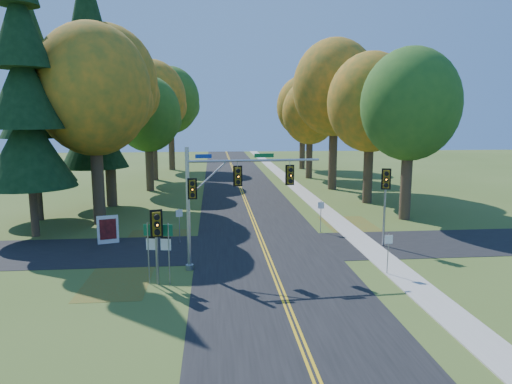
{
  "coord_description": "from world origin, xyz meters",
  "views": [
    {
      "loc": [
        -2.92,
        -24.04,
        7.63
      ],
      "look_at": [
        -0.39,
        2.94,
        3.2
      ],
      "focal_mm": 32.0,
      "sensor_mm": 36.0,
      "label": 1
    }
  ],
  "objects": [
    {
      "name": "tree_e_b",
      "position": [
        10.97,
        15.58,
        8.9
      ],
      "size": [
        7.6,
        7.6,
        13.33
      ],
      "color": "#38281C",
      "rests_on": "ground"
    },
    {
      "name": "ped_signal_pole",
      "position": [
        -5.52,
        -3.72,
        2.66
      ],
      "size": [
        0.56,
        0.65,
        3.57
      ],
      "rotation": [
        0.0,
        0.0,
        0.24
      ],
      "color": "gray",
      "rests_on": "ground"
    },
    {
      "name": "tree_w_a",
      "position": [
        -11.13,
        9.38,
        9.49
      ],
      "size": [
        8.0,
        8.0,
        14.15
      ],
      "color": "#38281C",
      "rests_on": "ground"
    },
    {
      "name": "road_main",
      "position": [
        0.0,
        0.0,
        0.01
      ],
      "size": [
        8.0,
        160.0,
        0.02
      ],
      "primitive_type": "cube",
      "color": "black",
      "rests_on": "ground"
    },
    {
      "name": "tree_w_d",
      "position": [
        -10.13,
        33.18,
        9.78
      ],
      "size": [
        8.2,
        8.2,
        14.56
      ],
      "color": "#38281C",
      "rests_on": "ground"
    },
    {
      "name": "road_cross",
      "position": [
        0.0,
        2.0,
        0.01
      ],
      "size": [
        60.0,
        6.0,
        0.02
      ],
      "primitive_type": "cube",
      "color": "black",
      "rests_on": "ground"
    },
    {
      "name": "route_sign_cluster",
      "position": [
        -5.48,
        -3.48,
        2.04
      ],
      "size": [
        1.34,
        0.28,
        2.89
      ],
      "rotation": [
        0.0,
        0.0,
        -0.18
      ],
      "color": "gray",
      "rests_on": "ground"
    },
    {
      "name": "tree_e_d",
      "position": [
        9.26,
        32.87,
        8.24
      ],
      "size": [
        7.0,
        7.0,
        12.32
      ],
      "color": "#38281C",
      "rests_on": "ground"
    },
    {
      "name": "ground",
      "position": [
        0.0,
        0.0,
        0.0
      ],
      "size": [
        160.0,
        160.0,
        0.0
      ],
      "primitive_type": "plane",
      "color": "#3D541D",
      "rests_on": "ground"
    },
    {
      "name": "tree_w_e",
      "position": [
        -8.92,
        44.09,
        10.07
      ],
      "size": [
        8.4,
        8.4,
        14.97
      ],
      "color": "#38281C",
      "rests_on": "ground"
    },
    {
      "name": "leaf_patch_w_far",
      "position": [
        -7.5,
        -3.0,
        0.01
      ],
      "size": [
        3.0,
        5.0,
        0.0
      ],
      "primitive_type": "cube",
      "color": "brown",
      "rests_on": "ground"
    },
    {
      "name": "centerline_left",
      "position": [
        -0.1,
        0.0,
        0.03
      ],
      "size": [
        0.1,
        160.0,
        0.01
      ],
      "primitive_type": "cube",
      "color": "gold",
      "rests_on": "road_main"
    },
    {
      "name": "sidewalk_east",
      "position": [
        6.2,
        0.0,
        0.03
      ],
      "size": [
        1.6,
        160.0,
        0.06
      ],
      "primitive_type": "cube",
      "color": "#9E998E",
      "rests_on": "ground"
    },
    {
      "name": "tree_w_b",
      "position": [
        -11.72,
        16.29,
        10.37
      ],
      "size": [
        8.6,
        8.6,
        15.38
      ],
      "color": "#38281C",
      "rests_on": "ground"
    },
    {
      "name": "tree_e_e",
      "position": [
        10.47,
        43.58,
        9.19
      ],
      "size": [
        7.8,
        7.8,
        13.74
      ],
      "color": "#38281C",
      "rests_on": "ground"
    },
    {
      "name": "reg_sign_w",
      "position": [
        -5.05,
        3.51,
        1.48
      ],
      "size": [
        0.4,
        0.17,
        2.16
      ],
      "rotation": [
        0.0,
        0.0,
        0.35
      ],
      "color": "gray",
      "rests_on": "ground"
    },
    {
      "name": "leaf_patch_w_near",
      "position": [
        -6.5,
        4.0,
        0.01
      ],
      "size": [
        4.0,
        6.0,
        0.0
      ],
      "primitive_type": "cube",
      "color": "brown",
      "rests_on": "ground"
    },
    {
      "name": "centerline_right",
      "position": [
        0.1,
        0.0,
        0.03
      ],
      "size": [
        0.1,
        160.0,
        0.01
      ],
      "primitive_type": "cube",
      "color": "gold",
      "rests_on": "road_main"
    },
    {
      "name": "traffic_mast",
      "position": [
        -2.51,
        -1.55,
        4.0
      ],
      "size": [
        6.85,
        0.89,
        6.22
      ],
      "rotation": [
        0.0,
        0.0,
        0.06
      ],
      "color": "#9B9DA4",
      "rests_on": "ground"
    },
    {
      "name": "tree_e_a",
      "position": [
        11.57,
        8.77,
        8.53
      ],
      "size": [
        7.2,
        7.2,
        12.73
      ],
      "color": "#38281C",
      "rests_on": "ground"
    },
    {
      "name": "reg_sign_e_north",
      "position": [
        4.2,
        5.29,
        1.46
      ],
      "size": [
        0.41,
        0.11,
        2.14
      ],
      "rotation": [
        0.0,
        0.0,
        -0.19
      ],
      "color": "gray",
      "rests_on": "ground"
    },
    {
      "name": "leaf_patch_e",
      "position": [
        6.8,
        6.0,
        0.01
      ],
      "size": [
        3.5,
        8.0,
        0.0
      ],
      "primitive_type": "cube",
      "color": "brown",
      "rests_on": "ground"
    },
    {
      "name": "east_signal_pole",
      "position": [
        7.1,
        1.47,
        3.58
      ],
      "size": [
        0.53,
        0.63,
        4.72
      ],
      "rotation": [
        0.0,
        0.0,
        -0.32
      ],
      "color": "gray",
      "rests_on": "ground"
    },
    {
      "name": "tree_e_c",
      "position": [
        9.88,
        23.69,
        10.66
      ],
      "size": [
        8.8,
        8.8,
        15.79
      ],
      "color": "#38281C",
      "rests_on": "ground"
    },
    {
      "name": "pine_a",
      "position": [
        -14.5,
        6.0,
        9.18
      ],
      "size": [
        5.6,
        5.6,
        19.48
      ],
      "color": "#38281C",
      "rests_on": "ground"
    },
    {
      "name": "reg_sign_e_south",
      "position": [
        5.5,
        -3.29,
        1.42
      ],
      "size": [
        0.4,
        0.06,
        2.07
      ],
      "rotation": [
        0.0,
        0.0,
        -0.01
      ],
      "color": "gray",
      "rests_on": "ground"
    },
    {
      "name": "info_kiosk",
      "position": [
        -9.4,
        3.76,
        0.87
      ],
      "size": [
        1.25,
        0.54,
        1.74
      ],
      "rotation": [
        0.0,
        0.0,
        0.3
      ],
      "color": "silver",
      "rests_on": "ground"
    },
    {
      "name": "pine_b",
      "position": [
        -16.0,
        11.0,
        8.16
      ],
      "size": [
        5.6,
        5.6,
        17.31
      ],
      "color": "#38281C",
      "rests_on": "ground"
    },
    {
      "name": "pine_c",
      "position": [
        -13.0,
        16.0,
        9.69
      ],
      "size": [
        5.6,
        5.6,
        20.56
      ],
      "color": "#38281C",
      "rests_on": "ground"
    },
    {
      "name": "tree_w_c",
      "position": [
        -9.54,
        24.47,
        7.94
      ],
      "size": [
        6.8,
        6.8,
        11.91
      ],
      "color": "#38281C",
      "rests_on": "ground"
    }
  ]
}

